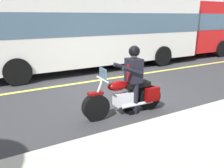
{
  "coord_description": "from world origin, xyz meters",
  "views": [
    {
      "loc": [
        3.53,
        5.7,
        2.42
      ],
      "look_at": [
        0.81,
        0.86,
        0.75
      ],
      "focal_mm": 36.28,
      "sensor_mm": 36.0,
      "label": 1
    }
  ],
  "objects_px": {
    "motorcycle_main": "(126,97)",
    "rider_main": "(133,74)",
    "bus_far": "(165,26)",
    "bus_near": "(93,28)"
  },
  "relations": [
    {
      "from": "motorcycle_main",
      "to": "bus_far",
      "type": "height_order",
      "value": "bus_far"
    },
    {
      "from": "motorcycle_main",
      "to": "bus_far",
      "type": "relative_size",
      "value": 0.2
    },
    {
      "from": "rider_main",
      "to": "motorcycle_main",
      "type": "bearing_deg",
      "value": -1.03
    },
    {
      "from": "motorcycle_main",
      "to": "rider_main",
      "type": "xyz_separation_m",
      "value": [
        -0.19,
        0.0,
        0.58
      ]
    },
    {
      "from": "rider_main",
      "to": "bus_far",
      "type": "bearing_deg",
      "value": -137.07
    },
    {
      "from": "bus_near",
      "to": "rider_main",
      "type": "bearing_deg",
      "value": 75.7
    },
    {
      "from": "rider_main",
      "to": "bus_far",
      "type": "relative_size",
      "value": 0.16
    },
    {
      "from": "rider_main",
      "to": "bus_far",
      "type": "xyz_separation_m",
      "value": [
        -5.93,
        -5.52,
        0.84
      ]
    },
    {
      "from": "motorcycle_main",
      "to": "bus_near",
      "type": "bearing_deg",
      "value": -106.23
    },
    {
      "from": "bus_far",
      "to": "motorcycle_main",
      "type": "bearing_deg",
      "value": 42.01
    }
  ]
}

